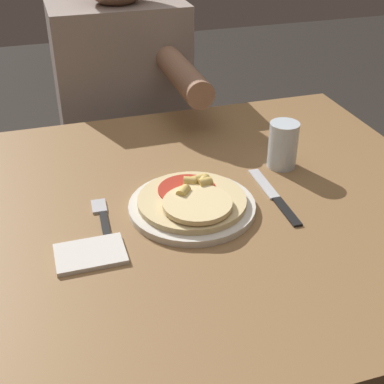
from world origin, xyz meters
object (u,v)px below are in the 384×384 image
pizza (193,200)px  person_diner (125,106)px  fork (103,221)px  dining_table (202,252)px  knife (275,197)px  drinking_glass (283,145)px  plate (192,207)px

pizza → person_diner: (0.00, 0.70, -0.09)m
fork → pizza: bearing=-4.4°
dining_table → knife: 0.19m
fork → person_diner: bearing=76.0°
pizza → person_diner: 0.71m
dining_table → drinking_glass: bearing=24.6°
plate → drinking_glass: bearing=24.6°
dining_table → pizza: bearing=-147.9°
dining_table → drinking_glass: 0.29m
pizza → knife: 0.17m
plate → fork: size_ratio=1.40×
knife → person_diner: 0.73m
person_diner → drinking_glass: bearing=-67.8°
plate → fork: 0.17m
fork → person_diner: person_diner is taller
pizza → fork: 0.17m
fork → drinking_glass: drinking_glass is taller
drinking_glass → person_diner: (-0.24, 0.59, -0.11)m
drinking_glass → person_diner: size_ratio=0.09×
plate → drinking_glass: 0.27m
dining_table → knife: size_ratio=4.72×
fork → drinking_glass: (0.41, 0.10, 0.05)m
knife → plate: bearing=177.3°
drinking_glass → knife: bearing=-120.6°
plate → pizza: bearing=-71.4°
plate → fork: bearing=176.8°
pizza → fork: bearing=175.6°
dining_table → pizza: pizza is taller
plate → pizza: pizza is taller
dining_table → plate: 0.13m
dining_table → pizza: 0.15m
fork → knife: (0.34, -0.02, 0.00)m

